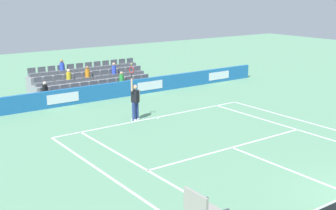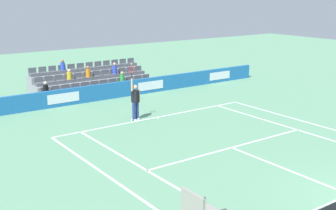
% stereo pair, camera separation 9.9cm
% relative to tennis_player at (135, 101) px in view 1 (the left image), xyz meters
% --- Properties ---
extents(line_baseline, '(10.97, 0.10, 0.01)m').
position_rel_tennis_player_xyz_m(line_baseline, '(-1.08, 0.22, -0.99)').
color(line_baseline, white).
rests_on(line_baseline, ground).
extents(line_service, '(8.23, 0.10, 0.01)m').
position_rel_tennis_player_xyz_m(line_service, '(-1.08, 5.71, -0.99)').
color(line_service, white).
rests_on(line_service, ground).
extents(line_centre_service, '(0.10, 6.40, 0.01)m').
position_rel_tennis_player_xyz_m(line_centre_service, '(-1.08, 8.91, -0.99)').
color(line_centre_service, white).
rests_on(line_centre_service, ground).
extents(line_singles_sideline_left, '(0.10, 11.89, 0.01)m').
position_rel_tennis_player_xyz_m(line_singles_sideline_left, '(3.04, 6.16, -0.99)').
color(line_singles_sideline_left, white).
rests_on(line_singles_sideline_left, ground).
extents(line_singles_sideline_right, '(0.10, 11.89, 0.01)m').
position_rel_tennis_player_xyz_m(line_singles_sideline_right, '(-5.19, 6.16, -0.99)').
color(line_singles_sideline_right, white).
rests_on(line_singles_sideline_right, ground).
extents(line_doubles_sideline_left, '(0.10, 11.89, 0.01)m').
position_rel_tennis_player_xyz_m(line_doubles_sideline_left, '(4.41, 6.16, -0.99)').
color(line_doubles_sideline_left, white).
rests_on(line_doubles_sideline_left, ground).
extents(line_doubles_sideline_right, '(0.10, 11.89, 0.01)m').
position_rel_tennis_player_xyz_m(line_doubles_sideline_right, '(-6.56, 6.16, -0.99)').
color(line_doubles_sideline_right, white).
rests_on(line_doubles_sideline_right, ground).
extents(line_centre_mark, '(0.10, 0.20, 0.01)m').
position_rel_tennis_player_xyz_m(line_centre_mark, '(-1.08, 0.32, -0.99)').
color(line_centre_mark, white).
rests_on(line_centre_mark, ground).
extents(sponsor_barrier, '(23.05, 0.22, 0.95)m').
position_rel_tennis_player_xyz_m(sponsor_barrier, '(-1.08, -4.72, -0.52)').
color(sponsor_barrier, '#1E66AD').
rests_on(sponsor_barrier, ground).
extents(tennis_player, '(0.54, 0.42, 2.85)m').
position_rel_tennis_player_xyz_m(tennis_player, '(0.00, 0.00, 0.00)').
color(tennis_player, navy).
rests_on(tennis_player, ground).
extents(stadium_stand, '(7.44, 2.85, 2.12)m').
position_rel_tennis_player_xyz_m(stadium_stand, '(-1.07, -7.03, -0.45)').
color(stadium_stand, gray).
rests_on(stadium_stand, ground).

